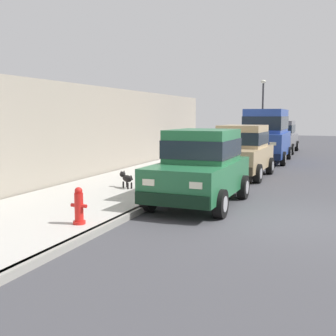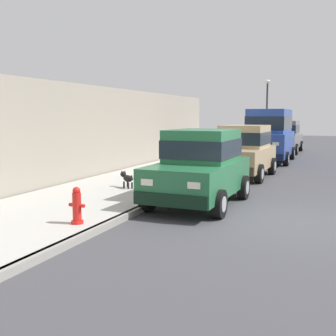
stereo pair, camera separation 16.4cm
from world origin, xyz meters
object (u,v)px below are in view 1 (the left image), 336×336
Objects in this scene: car_blue_van at (267,133)px; dog_black at (126,178)px; car_green_hatchback at (201,166)px; street_lamp at (263,105)px; car_grey_sedan at (279,136)px; fire_hydrant at (79,207)px; car_tan_hatchback at (242,150)px.

dog_black is at bearing -104.52° from car_blue_van.
dog_black is (-2.47, 0.70, -0.55)m from car_green_hatchback.
street_lamp is at bearing 86.36° from dog_black.
car_grey_sedan reaches higher than fire_hydrant.
car_green_hatchback is at bearing 65.99° from fire_hydrant.
car_blue_van is 13.92m from fire_hydrant.
street_lamp reaches higher than car_green_hatchback.
car_tan_hatchback is 11.03m from car_grey_sedan.
car_green_hatchback is at bearing -90.17° from car_grey_sedan.
street_lamp is at bearing 122.77° from car_grey_sedan.
dog_black is (-2.52, -15.44, -0.55)m from car_grey_sedan.
car_blue_van is at bearing 89.00° from car_tan_hatchback.
street_lamp is (1.12, 17.61, 2.48)m from dog_black.
car_tan_hatchback is 0.78× the size of car_blue_van.
car_blue_van reaches higher than dog_black.
car_tan_hatchback is at bearing -84.23° from street_lamp.
car_tan_hatchback is 0.83× the size of car_grey_sedan.
car_tan_hatchback is at bearing 90.19° from car_green_hatchback.
car_tan_hatchback is at bearing -90.34° from car_grey_sedan.
car_green_hatchback is 16.14m from car_grey_sedan.
fire_hydrant is (-1.53, -13.80, -0.92)m from car_blue_van.
fire_hydrant reaches higher than dog_black.
car_blue_van is 1.07× the size of car_grey_sedan.
dog_black is at bearing 104.44° from fire_hydrant.
street_lamp reaches higher than car_tan_hatchback.
fire_hydrant is at bearing -96.32° from car_blue_van.
car_grey_sedan reaches higher than dog_black.
car_grey_sedan is (-0.03, 5.60, -0.41)m from car_blue_van.
dog_black is 0.15× the size of street_lamp.
street_lamp is at bearing 94.22° from car_green_hatchback.
street_lamp is (-1.33, 13.20, 1.93)m from car_tan_hatchback.
car_tan_hatchback is 0.87× the size of street_lamp.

